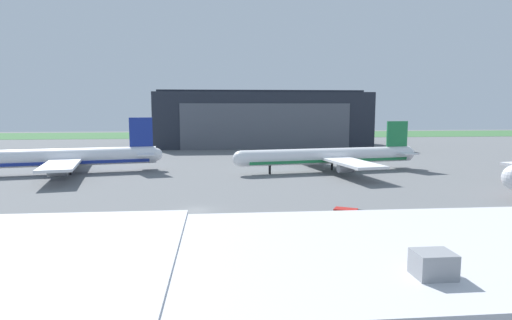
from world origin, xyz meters
TOP-DOWN VIEW (x-y plane):
  - ground_plane at (0.00, 0.00)m, footprint 440.00×440.00m
  - grass_field_strip at (0.00, 178.95)m, footprint 440.00×56.00m
  - maintenance_hangar at (21.28, 109.41)m, footprint 82.05×34.61m
  - airliner_far_left at (29.93, 36.23)m, footprint 45.95×38.73m
  - airliner_far_right at (-32.13, 38.38)m, footprint 44.45×40.22m
  - fuel_bowser at (20.16, -10.10)m, footprint 4.43×3.44m
  - terminal_block_east at (15.85, -40.25)m, footprint 31.05×16.20m

SIDE VIEW (x-z plane):
  - ground_plane at x=0.00m, z-range 0.00..0.00m
  - grass_field_strip at x=0.00m, z-range 0.00..0.08m
  - fuel_bowser at x=20.16m, z-range 0.14..2.30m
  - airliner_far_left at x=29.93m, z-range -2.30..9.58m
  - airliner_far_right at x=-32.13m, z-range -2.73..10.13m
  - terminal_block_east at x=15.85m, z-range -0.56..8.14m
  - maintenance_hangar at x=21.28m, z-range -0.46..21.73m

